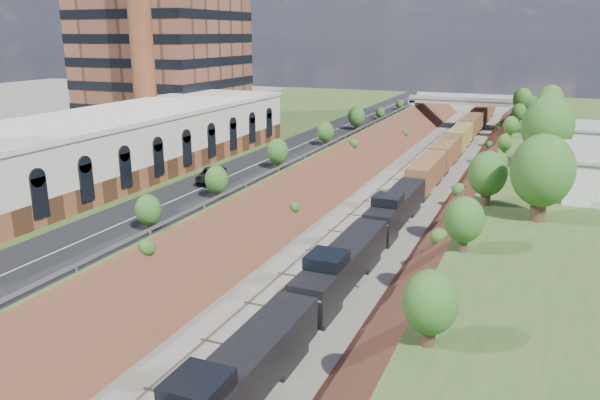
% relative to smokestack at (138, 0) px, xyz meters
% --- Properties ---
extents(platform_left, '(44.00, 180.00, 5.00)m').
position_rel_smokestack_xyz_m(platform_left, '(3.00, 4.00, -22.50)').
color(platform_left, '#315222').
rests_on(platform_left, ground).
extents(embankment_left, '(10.00, 180.00, 10.00)m').
position_rel_smokestack_xyz_m(embankment_left, '(25.00, 4.00, -25.00)').
color(embankment_left, brown).
rests_on(embankment_left, ground).
extents(embankment_right, '(10.00, 180.00, 10.00)m').
position_rel_smokestack_xyz_m(embankment_right, '(47.00, 4.00, -25.00)').
color(embankment_right, brown).
rests_on(embankment_right, ground).
extents(rail_left_track, '(1.58, 180.00, 0.18)m').
position_rel_smokestack_xyz_m(rail_left_track, '(33.40, 4.00, -24.91)').
color(rail_left_track, gray).
rests_on(rail_left_track, ground).
extents(rail_right_track, '(1.58, 180.00, 0.18)m').
position_rel_smokestack_xyz_m(rail_right_track, '(38.60, 4.00, -24.91)').
color(rail_right_track, gray).
rests_on(rail_right_track, ground).
extents(road, '(8.00, 180.00, 0.10)m').
position_rel_smokestack_xyz_m(road, '(20.50, 4.00, -19.95)').
color(road, black).
rests_on(road, platform_left).
extents(guardrail, '(0.10, 171.00, 0.70)m').
position_rel_smokestack_xyz_m(guardrail, '(24.60, 3.80, -19.45)').
color(guardrail, '#99999E').
rests_on(guardrail, platform_left).
extents(commercial_building, '(14.30, 62.30, 7.00)m').
position_rel_smokestack_xyz_m(commercial_building, '(8.00, -18.00, -16.49)').
color(commercial_building, brown).
rests_on(commercial_building, platform_left).
extents(smokestack, '(3.20, 3.20, 40.00)m').
position_rel_smokestack_xyz_m(smokestack, '(0.00, 0.00, 0.00)').
color(smokestack, brown).
rests_on(smokestack, platform_left).
extents(overpass, '(24.50, 8.30, 7.40)m').
position_rel_smokestack_xyz_m(overpass, '(36.00, 66.00, -20.08)').
color(overpass, gray).
rests_on(overpass, ground).
extents(white_building_far, '(8.00, 10.00, 3.60)m').
position_rel_smokestack_xyz_m(white_building_far, '(59.00, 18.00, -18.20)').
color(white_building_far, silver).
rests_on(white_building_far, platform_right).
extents(tree_right_large, '(5.25, 5.25, 7.61)m').
position_rel_smokestack_xyz_m(tree_right_large, '(53.00, -16.00, -15.62)').
color(tree_right_large, '#473323').
rests_on(tree_right_large, platform_right).
extents(tree_left_crest, '(2.45, 2.45, 3.55)m').
position_rel_smokestack_xyz_m(tree_left_crest, '(24.20, -36.00, -17.96)').
color(tree_left_crest, '#473323').
rests_on(tree_left_crest, platform_left).
extents(freight_train, '(2.84, 145.13, 4.55)m').
position_rel_smokestack_xyz_m(freight_train, '(38.60, 23.46, -22.52)').
color(freight_train, black).
rests_on(freight_train, ground).
extents(suv, '(4.22, 6.05, 1.53)m').
position_rel_smokestack_xyz_m(suv, '(20.03, -15.62, -19.13)').
color(suv, black).
rests_on(suv, road).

